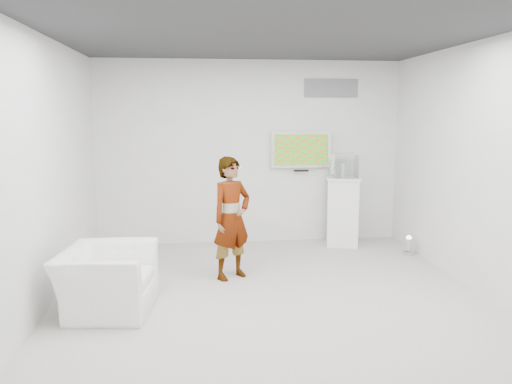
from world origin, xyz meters
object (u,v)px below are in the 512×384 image
floor_uplight (409,246)px  tv (301,150)px  person (232,218)px  pedestal (342,211)px  armchair (107,280)px

floor_uplight → tv: bearing=144.9°
person → pedestal: size_ratio=1.43×
tv → armchair: 4.04m
armchair → pedestal: (3.33, 2.44, 0.21)m
person → pedestal: person is taller
tv → floor_uplight: tv is taller
person → floor_uplight: bearing=-19.2°
person → floor_uplight: (2.75, 0.77, -0.66)m
tv → pedestal: tv is taller
pedestal → floor_uplight: pedestal is taller
person → floor_uplight: person is taller
pedestal → floor_uplight: 1.18m
tv → armchair: bearing=-134.1°
pedestal → floor_uplight: (0.84, -0.71, -0.42)m
person → pedestal: (1.91, 1.49, -0.24)m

